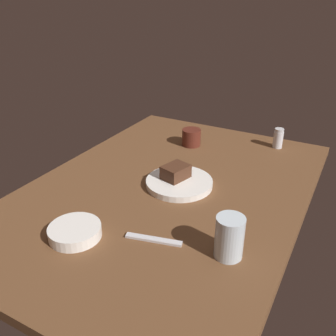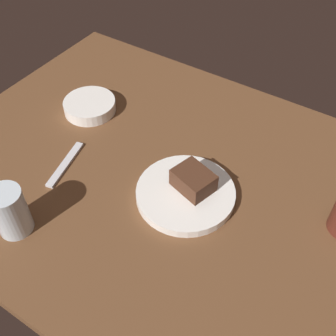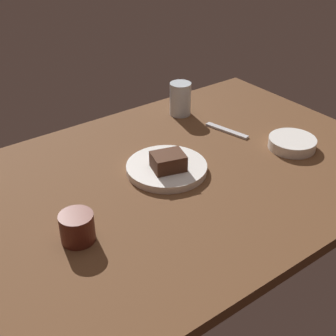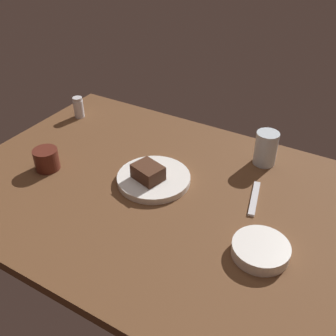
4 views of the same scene
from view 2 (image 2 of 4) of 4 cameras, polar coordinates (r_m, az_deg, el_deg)
name	(u,v)px [view 2 (image 2 of 4)]	position (r cm, az deg, el deg)	size (l,w,h in cm)	color
dining_table	(179,187)	(96.63, 1.47, -2.58)	(120.00, 84.00, 3.00)	brown
dessert_plate	(186,194)	(92.13, 2.40, -3.50)	(21.84, 21.84, 2.02)	white
chocolate_cake_slice	(193,180)	(90.46, 3.47, -1.68)	(8.41, 6.67, 4.40)	#472819
water_glass	(10,211)	(89.12, -20.70, -5.55)	(7.04, 7.04, 10.93)	silver
side_bowl	(90,106)	(115.13, -10.60, 8.31)	(13.80, 13.80, 3.10)	white
dessert_spoon	(65,164)	(101.85, -13.81, 0.52)	(15.00, 1.80, 0.70)	silver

